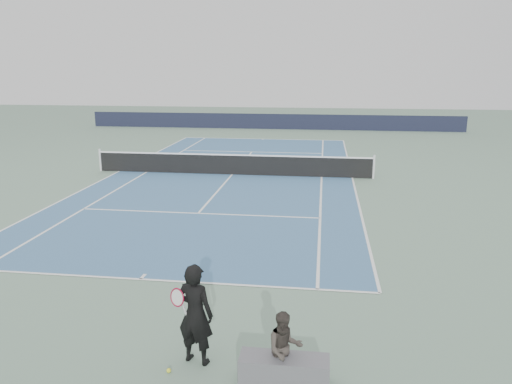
# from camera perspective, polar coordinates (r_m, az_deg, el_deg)

# --- Properties ---
(ground) EXTENTS (80.00, 80.00, 0.00)m
(ground) POSITION_cam_1_polar(r_m,az_deg,el_deg) (23.14, -2.74, 1.99)
(ground) COLOR slate
(court_surface) EXTENTS (10.97, 23.77, 0.01)m
(court_surface) POSITION_cam_1_polar(r_m,az_deg,el_deg) (23.13, -2.74, 2.00)
(court_surface) COLOR #3C668F
(court_surface) RESTS_ON ground
(tennis_net) EXTENTS (12.90, 0.10, 1.07)m
(tennis_net) POSITION_cam_1_polar(r_m,az_deg,el_deg) (23.04, -2.75, 3.21)
(tennis_net) COLOR silver
(tennis_net) RESTS_ON ground
(windscreen_far) EXTENTS (30.00, 0.25, 1.20)m
(windscreen_far) POSITION_cam_1_polar(r_m,az_deg,el_deg) (40.56, 1.86, 8.06)
(windscreen_far) COLOR black
(windscreen_far) RESTS_ON ground
(tennis_player) EXTENTS (0.83, 0.62, 1.76)m
(tennis_player) POSITION_cam_1_polar(r_m,az_deg,el_deg) (8.53, -6.98, -13.66)
(tennis_player) COLOR black
(tennis_player) RESTS_ON ground
(tennis_ball) EXTENTS (0.07, 0.07, 0.07)m
(tennis_ball) POSITION_cam_1_polar(r_m,az_deg,el_deg) (8.74, -9.95, -19.45)
(tennis_ball) COLOR yellow
(tennis_ball) RESTS_ON ground
(spectator_bench) EXTENTS (1.47, 0.88, 1.20)m
(spectator_bench) POSITION_cam_1_polar(r_m,az_deg,el_deg) (8.19, 3.25, -18.49)
(spectator_bench) COLOR #5C5B60
(spectator_bench) RESTS_ON ground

